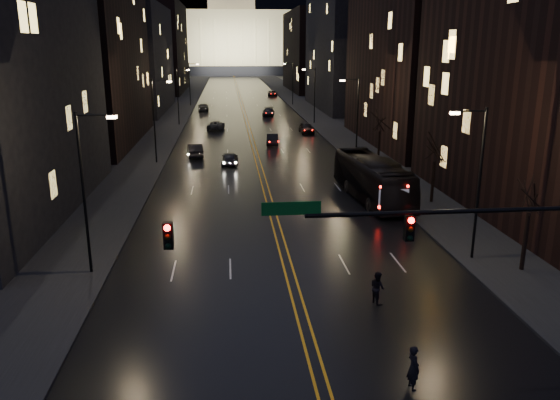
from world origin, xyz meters
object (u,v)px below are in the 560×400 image
object	(u,v)px
receding_car_a	(273,139)
oncoming_car_b	(195,150)
traffic_signal	(469,238)
pedestrian_a	(413,368)
bus	(372,179)
oncoming_car_a	(230,159)
pedestrian_b	(377,287)

from	to	relation	value
receding_car_a	oncoming_car_b	bearing A→B (deg)	-138.16
traffic_signal	pedestrian_a	size ratio (longest dim) A/B	9.89
bus	receding_car_a	distance (m)	27.60
bus	oncoming_car_a	xyz separation A→B (m)	(-11.61, 14.71, -1.04)
oncoming_car_b	pedestrian_b	world-z (taller)	pedestrian_b
traffic_signal	oncoming_car_b	xyz separation A→B (m)	(-12.95, 43.54, -4.33)
traffic_signal	oncoming_car_a	world-z (taller)	traffic_signal
traffic_signal	bus	world-z (taller)	traffic_signal
bus	pedestrian_a	bearing A→B (deg)	-106.12
oncoming_car_b	pedestrian_a	distance (m)	46.70
traffic_signal	pedestrian_b	world-z (taller)	traffic_signal
receding_car_a	pedestrian_a	distance (m)	52.65
bus	receding_car_a	size ratio (longest dim) A/B	2.99
bus	oncoming_car_b	xyz separation A→B (m)	(-15.55, 19.81, -0.98)
bus	oncoming_car_b	bearing A→B (deg)	123.43
traffic_signal	bus	distance (m)	24.11
bus	receding_car_a	xyz separation A→B (m)	(-6.00, 26.92, -1.06)
oncoming_car_a	pedestrian_b	world-z (taller)	pedestrian_b
traffic_signal	receding_car_a	bearing A→B (deg)	93.85
pedestrian_b	oncoming_car_b	bearing A→B (deg)	-4.31
pedestrian_a	pedestrian_b	xyz separation A→B (m)	(0.57, 7.00, -0.05)
receding_car_a	pedestrian_a	world-z (taller)	pedestrian_a
bus	traffic_signal	bearing A→B (deg)	-100.94
oncoming_car_a	oncoming_car_b	size ratio (longest dim) A/B	0.90
traffic_signal	oncoming_car_a	distance (m)	39.73
traffic_signal	oncoming_car_b	bearing A→B (deg)	106.57
traffic_signal	oncoming_car_a	bearing A→B (deg)	103.20
bus	receding_car_a	world-z (taller)	bus
oncoming_car_a	oncoming_car_b	world-z (taller)	oncoming_car_b
pedestrian_a	oncoming_car_a	bearing A→B (deg)	-1.98
receding_car_a	pedestrian_b	size ratio (longest dim) A/B	2.55
bus	pedestrian_a	world-z (taller)	bus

